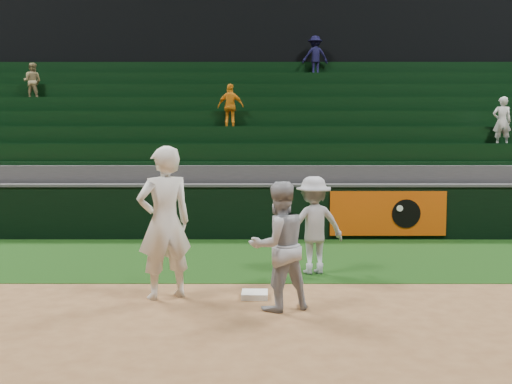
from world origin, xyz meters
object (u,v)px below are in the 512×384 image
(first_base, at_px, (255,295))
(first_baseman, at_px, (164,223))
(base_coach, at_px, (313,225))
(baserunner, at_px, (279,246))

(first_base, height_order, first_baseman, first_baseman)
(first_base, xyz_separation_m, base_coach, (0.96, 1.50, 0.77))
(first_base, bearing_deg, first_baseman, -179.49)
(first_base, height_order, baserunner, baserunner)
(first_baseman, bearing_deg, first_base, 153.03)
(baserunner, bearing_deg, first_base, -85.16)
(baserunner, height_order, base_coach, baserunner)
(first_base, xyz_separation_m, first_baseman, (-1.24, -0.01, 1.01))
(first_base, relative_size, first_baseman, 0.17)
(baserunner, xyz_separation_m, base_coach, (0.65, 2.06, -0.02))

